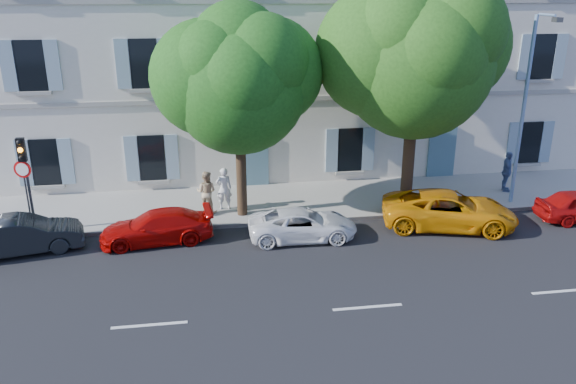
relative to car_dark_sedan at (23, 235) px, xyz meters
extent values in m
plane|color=black|center=(10.53, -1.17, -0.64)|extent=(90.00, 90.00, 0.00)
cube|color=#A09E96|center=(10.53, 3.28, -0.56)|extent=(36.00, 4.50, 0.15)
cube|color=#9E998E|center=(10.53, 1.11, -0.56)|extent=(36.00, 0.16, 0.16)
cube|color=silver|center=(10.53, 9.03, 5.36)|extent=(28.00, 7.00, 12.00)
imported|color=black|center=(0.00, 0.00, 0.00)|extent=(4.07, 2.18, 1.27)
imported|color=#AE0704|center=(4.40, 0.21, -0.07)|extent=(4.06, 1.96, 1.14)
imported|color=white|center=(9.53, -0.28, -0.10)|extent=(3.92, 1.89, 1.08)
imported|color=orange|center=(15.13, -0.07, 0.05)|extent=(5.36, 3.47, 1.37)
cylinder|color=#3A2819|center=(7.54, 2.01, 1.08)|extent=(0.39, 0.39, 3.13)
ellipsoid|color=#23661A|center=(7.54, 2.01, 4.52)|extent=(5.01, 5.01, 5.51)
cylinder|color=#3A2819|center=(14.17, 1.95, 1.30)|extent=(0.47, 0.47, 3.58)
ellipsoid|color=#2E6C1B|center=(14.17, 1.95, 5.27)|extent=(5.81, 5.81, 6.39)
cylinder|color=#383A3D|center=(-0.02, 1.48, 0.97)|extent=(0.10, 0.10, 2.91)
cube|color=black|center=(-0.02, 1.34, 2.62)|extent=(0.28, 0.23, 0.82)
sphere|color=orange|center=(-0.02, 1.22, 2.64)|extent=(0.17, 0.17, 0.17)
cylinder|color=#383A3D|center=(-0.12, 1.44, 0.65)|extent=(0.06, 0.06, 2.28)
cylinder|color=red|center=(-0.12, 1.41, 1.90)|extent=(0.62, 0.17, 0.62)
cylinder|color=#7293BF|center=(18.68, 1.75, 3.23)|extent=(0.15, 0.15, 7.44)
cylinder|color=#7293BF|center=(18.68, 1.10, 6.95)|extent=(0.28, 1.30, 0.09)
cube|color=#383A3D|center=(18.68, 0.45, 6.81)|extent=(0.29, 0.45, 0.17)
imported|color=silver|center=(6.88, 2.70, 0.37)|extent=(0.65, 0.45, 1.71)
imported|color=tan|center=(6.18, 2.43, 0.35)|extent=(0.99, 0.88, 1.68)
imported|color=#526696|center=(19.09, 3.01, 0.39)|extent=(0.75, 1.12, 1.76)
camera|label=1|loc=(6.25, -18.44, 7.73)|focal=35.00mm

